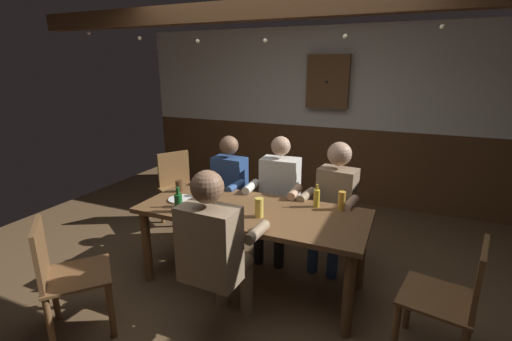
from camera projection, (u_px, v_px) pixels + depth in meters
The scene contains 27 objects.
ground_plane at pixel (243, 295), 3.07m from camera, with size 6.59×6.59×0.00m, color brown.
back_wall_upper at pixel (324, 78), 4.90m from camera, with size 5.49×0.12×1.34m, color silver.
back_wall_wainscot at pixel (320, 162), 5.24m from camera, with size 5.49×0.12×1.06m, color brown.
ceiling_beam at pixel (268, 9), 2.86m from camera, with size 4.94×0.14×0.16m, color brown.
dining_table at pixel (252, 220), 3.06m from camera, with size 1.94×0.81×0.72m.
person_0 at pixel (226, 186), 3.82m from camera, with size 0.51×0.51×1.18m.
person_1 at pixel (278, 192), 3.60m from camera, with size 0.54×0.55×1.22m.
person_2 at pixel (334, 199), 3.39m from camera, with size 0.52×0.57×1.22m.
person_3 at pixel (214, 245), 2.47m from camera, with size 0.56×0.54×1.25m.
chair_empty_near_right at pixel (64, 274), 2.52m from camera, with size 0.62×0.62×0.88m.
chair_empty_near_left at pixel (179, 186), 4.37m from camera, with size 0.61×0.61×0.88m.
chair_empty_far_end at pixel (452, 299), 2.25m from camera, with size 0.52×0.52×0.88m.
table_candle at pixel (192, 205), 3.01m from camera, with size 0.04×0.04×0.08m, color #F9E08C.
plate_0 at pixel (181, 199), 3.24m from camera, with size 0.23×0.23×0.01m, color white.
bottle_0 at pixel (178, 202), 2.96m from camera, with size 0.07×0.07×0.21m.
bottle_1 at pixel (212, 201), 2.95m from camera, with size 0.06×0.06×0.25m.
bottle_2 at pixel (317, 198), 3.07m from camera, with size 0.05×0.05×0.20m.
bottle_3 at pixel (199, 194), 3.06m from camera, with size 0.07×0.07×0.29m.
pint_glass_0 at pixel (204, 191), 3.30m from camera, with size 0.06×0.06×0.13m, color #4C2D19.
pint_glass_1 at pixel (259, 208), 2.86m from camera, with size 0.07×0.07×0.16m, color #E5C64C.
pint_glass_2 at pixel (179, 186), 3.45m from camera, with size 0.07×0.07×0.11m, color #4C2D19.
pint_glass_3 at pixel (342, 201), 3.01m from camera, with size 0.06×0.06×0.16m, color gold.
pint_glass_4 at pixel (230, 214), 2.76m from camera, with size 0.06×0.06×0.13m, color #4C2D19.
pint_glass_5 at pixel (214, 188), 3.37m from camera, with size 0.08×0.08×0.12m, color #4C2D19.
pint_glass_6 at pixel (211, 212), 2.79m from camera, with size 0.07×0.07×0.14m, color #E5C64C.
wall_dart_cabinet at pixel (328, 82), 4.77m from camera, with size 0.56×0.15×0.70m.
string_lights at pixel (265, 34), 2.87m from camera, with size 3.88×0.04×0.16m.
Camera 1 is at (1.15, -2.38, 1.89)m, focal length 25.02 mm.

